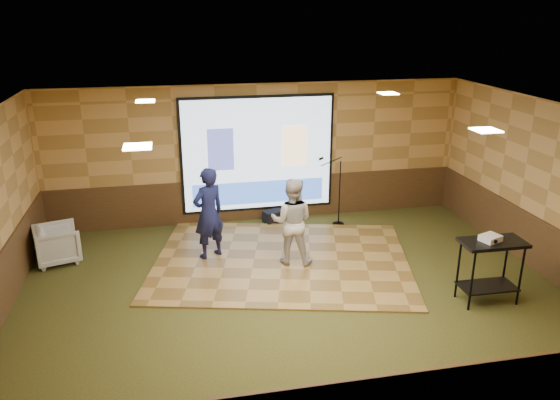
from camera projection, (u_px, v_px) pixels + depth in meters
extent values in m
plane|color=#2B3518|center=(293.00, 294.00, 9.03)|extent=(9.00, 9.00, 0.00)
cube|color=tan|center=(257.00, 154.00, 11.77)|extent=(9.00, 0.04, 3.00)
cube|color=tan|center=(375.00, 331.00, 5.30)|extent=(9.00, 0.04, 3.00)
cube|color=tan|center=(548.00, 190.00, 9.39)|extent=(0.04, 7.00, 3.00)
cube|color=silver|center=(295.00, 113.00, 8.03)|extent=(9.00, 7.00, 0.04)
cube|color=#432D16|center=(258.00, 199.00, 12.09)|extent=(9.00, 0.04, 0.95)
cube|color=#432D16|center=(538.00, 245.00, 9.73)|extent=(0.04, 7.00, 0.95)
cube|color=black|center=(258.00, 154.00, 11.72)|extent=(3.32, 0.03, 2.52)
cube|color=#AEC5DC|center=(258.00, 154.00, 11.69)|extent=(3.20, 0.02, 2.40)
cube|color=#39417F|center=(221.00, 150.00, 11.48)|extent=(0.55, 0.01, 0.90)
cube|color=#E3C083|center=(295.00, 146.00, 11.78)|extent=(0.55, 0.01, 0.90)
cube|color=#2F57B3|center=(259.00, 192.00, 11.96)|extent=(2.88, 0.01, 0.50)
cube|color=beige|center=(145.00, 101.00, 9.29)|extent=(0.32, 0.32, 0.02)
cube|color=beige|center=(388.00, 93.00, 10.12)|extent=(0.32, 0.32, 0.02)
cube|color=beige|center=(138.00, 147.00, 6.24)|extent=(0.32, 0.32, 0.02)
cube|color=beige|center=(486.00, 130.00, 7.08)|extent=(0.32, 0.32, 0.02)
cube|color=#A37A3B|center=(282.00, 260.00, 10.19)|extent=(5.39, 4.58, 0.03)
imported|color=#151843|center=(209.00, 213.00, 10.03)|extent=(0.75, 0.67, 1.73)
imported|color=beige|center=(292.00, 221.00, 9.82)|extent=(0.94, 0.83, 1.61)
cylinder|color=black|center=(472.00, 282.00, 8.38)|extent=(0.04, 0.04, 1.00)
cylinder|color=black|center=(521.00, 276.00, 8.54)|extent=(0.04, 0.04, 1.00)
cylinder|color=black|center=(458.00, 269.00, 8.76)|extent=(0.04, 0.04, 1.00)
cylinder|color=black|center=(505.00, 265.00, 8.92)|extent=(0.04, 0.04, 1.00)
cube|color=black|center=(493.00, 243.00, 8.48)|extent=(1.00, 0.52, 0.05)
cube|color=black|center=(487.00, 286.00, 8.73)|extent=(0.89, 0.47, 0.03)
cube|color=white|center=(490.00, 238.00, 8.45)|extent=(0.36, 0.33, 0.10)
cylinder|color=black|center=(338.00, 224.00, 11.93)|extent=(0.25, 0.25, 0.02)
cylinder|color=black|center=(339.00, 193.00, 11.69)|extent=(0.02, 0.02, 1.43)
cylinder|color=black|center=(331.00, 162.00, 11.42)|extent=(0.45, 0.02, 0.18)
cylinder|color=black|center=(321.00, 159.00, 11.35)|extent=(0.11, 0.05, 0.08)
imported|color=gray|center=(57.00, 244.00, 10.07)|extent=(0.95, 0.93, 0.70)
cube|color=black|center=(274.00, 217.00, 12.00)|extent=(0.50, 0.41, 0.26)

